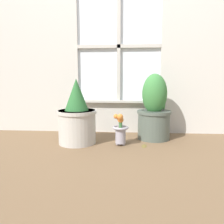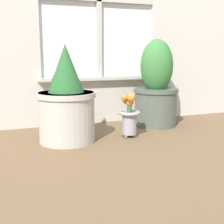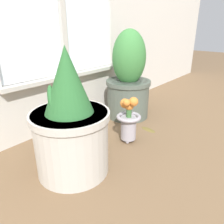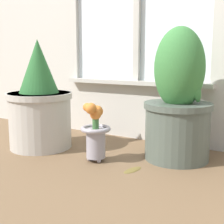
# 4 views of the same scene
# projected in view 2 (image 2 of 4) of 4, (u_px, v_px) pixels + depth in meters

# --- Properties ---
(ground_plane) EXTENTS (10.00, 10.00, 0.00)m
(ground_plane) POSITION_uv_depth(u_px,v_px,m) (130.00, 141.00, 1.88)
(ground_plane) COLOR brown
(potted_plant_left) EXTENTS (0.35, 0.35, 0.58)m
(potted_plant_left) POSITION_uv_depth(u_px,v_px,m) (66.00, 103.00, 1.83)
(potted_plant_left) COLOR #B7B2A8
(potted_plant_left) RESTS_ON ground_plane
(potted_plant_right) EXTENTS (0.32, 0.32, 0.62)m
(potted_plant_right) POSITION_uv_depth(u_px,v_px,m) (156.00, 89.00, 2.25)
(potted_plant_right) COLOR #4C564C
(potted_plant_right) RESTS_ON ground_plane
(flower_vase) EXTENTS (0.14, 0.14, 0.28)m
(flower_vase) POSITION_uv_depth(u_px,v_px,m) (129.00, 115.00, 1.95)
(flower_vase) COLOR #99939E
(flower_vase) RESTS_ON ground_plane
(fallen_leaf) EXTENTS (0.06, 0.12, 0.01)m
(fallen_leaf) POSITION_uv_depth(u_px,v_px,m) (159.00, 134.00, 2.03)
(fallen_leaf) COLOR brown
(fallen_leaf) RESTS_ON ground_plane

